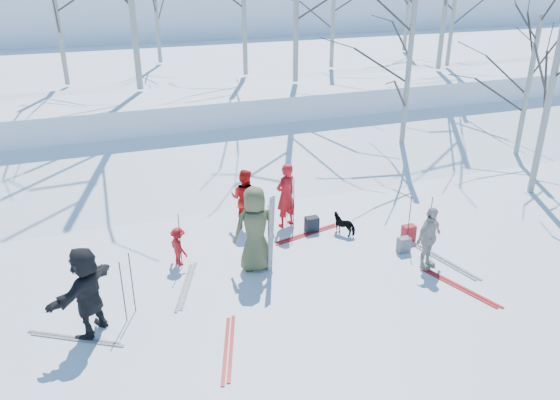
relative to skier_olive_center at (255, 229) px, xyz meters
name	(u,v)px	position (x,y,z in m)	size (l,w,h in m)	color
ground	(303,279)	(0.84, -0.80, -1.00)	(120.00, 120.00, 0.00)	white
snow_ramp	(224,168)	(0.84, 6.20, -0.85)	(70.00, 9.50, 1.40)	white
snow_plateau	(172,83)	(0.84, 16.20, 0.00)	(70.00, 18.00, 2.20)	white
far_hill	(127,19)	(0.84, 37.20, 1.00)	(90.00, 30.00, 6.00)	white
skier_olive_center	(255,229)	(0.00, 0.00, 0.00)	(0.98, 0.64, 2.01)	#4D5331
skier_red_north	(286,195)	(1.41, 1.83, -0.13)	(0.64, 0.42, 1.75)	red
skier_redor_behind	(245,198)	(0.39, 2.20, -0.21)	(0.77, 0.60, 1.59)	red
skier_red_seated	(179,246)	(-1.62, 0.77, -0.54)	(0.60, 0.35, 0.93)	red
skier_cream_east	(429,238)	(3.73, -1.28, -0.25)	(0.88, 0.37, 1.50)	beige
skier_grey_west	(87,291)	(-3.65, -1.18, -0.10)	(1.68, 0.54, 1.81)	black
dog	(344,224)	(2.67, 0.85, -0.73)	(0.30, 0.65, 0.55)	black
upright_ski_left	(270,235)	(0.26, -0.30, -0.05)	(0.07, 0.02, 1.90)	silver
upright_ski_right	(272,233)	(0.33, -0.22, -0.05)	(0.07, 0.02, 1.90)	silver
ski_pair_a	(446,262)	(4.30, -1.29, -0.99)	(0.60, 1.90, 0.02)	silver
ski_pair_b	(461,288)	(3.94, -2.34, -0.99)	(0.78, 1.87, 0.02)	#A5171A
ski_pair_c	(186,286)	(-1.67, -0.23, -0.99)	(0.86, 1.85, 0.02)	silver
ski_pair_d	(75,339)	(-3.98, -1.31, -0.99)	(1.73, 1.15, 0.02)	silver
ski_pair_e	(307,234)	(1.73, 1.13, -0.99)	(1.89, 0.65, 0.02)	#A5171A
ski_pair_f	(228,348)	(-1.34, -2.56, -0.99)	(0.77, 1.87, 0.02)	#A5171A
ski_pole_a	(409,222)	(3.85, -0.28, -0.33)	(0.02, 0.02, 1.34)	black
ski_pole_b	(268,231)	(0.45, 0.42, -0.33)	(0.02, 0.02, 1.34)	black
ski_pole_c	(430,222)	(4.31, -0.47, -0.33)	(0.02, 0.02, 1.34)	black
ski_pole_d	(294,206)	(1.53, 1.55, -0.33)	(0.02, 0.02, 1.34)	black
ski_pole_e	(99,293)	(-3.46, -0.94, -0.33)	(0.02, 0.02, 1.34)	black
ski_pole_f	(294,201)	(1.65, 1.85, -0.33)	(0.02, 0.02, 1.34)	black
ski_pole_g	(132,283)	(-2.81, -0.78, -0.33)	(0.02, 0.02, 1.34)	black
ski_pole_h	(123,292)	(-3.01, -1.07, -0.33)	(0.02, 0.02, 1.34)	black
ski_pole_i	(180,241)	(-1.59, 0.64, -0.33)	(0.02, 0.02, 1.34)	black
backpack_red	(409,233)	(4.03, -0.04, -0.79)	(0.32, 0.22, 0.42)	red
backpack_grey	(404,245)	(3.61, -0.50, -0.81)	(0.30, 0.20, 0.38)	slate
backpack_dark	(312,224)	(1.94, 1.28, -0.80)	(0.34, 0.24, 0.40)	black
birch_plateau_d	(454,7)	(12.08, 10.05, 3.64)	(4.02, 4.02, 4.89)	silver
birch_plateau_g	(244,3)	(3.14, 11.19, 3.94)	(4.44, 4.44, 5.48)	silver
birch_plateau_h	(333,12)	(7.12, 11.50, 3.49)	(3.81, 3.81, 4.59)	silver
birch_plateau_i	(156,7)	(0.27, 15.19, 3.57)	(3.92, 3.92, 4.75)	silver
birch_plateau_j	(56,12)	(-3.74, 11.64, 3.78)	(4.22, 4.22, 5.18)	silver
birch_edge_b	(549,96)	(9.29, 1.43, 1.95)	(4.74, 4.74, 5.91)	silver
birch_edge_c	(527,90)	(10.94, 3.98, 1.46)	(4.05, 4.05, 4.93)	silver
birch_edge_e	(407,83)	(7.08, 5.35, 1.72)	(4.42, 4.42, 5.46)	silver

